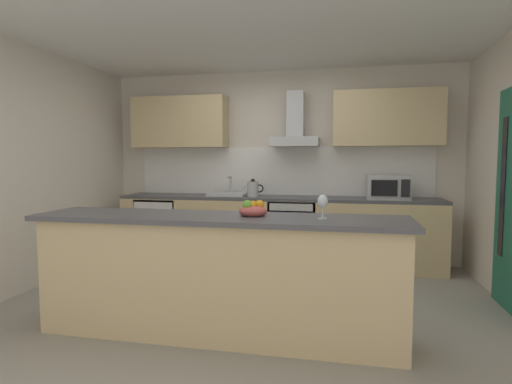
% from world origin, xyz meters
% --- Properties ---
extents(ground, '(5.77, 4.74, 0.02)m').
position_xyz_m(ground, '(0.00, 0.00, -0.01)').
color(ground, gray).
extents(ceiling, '(5.77, 4.74, 0.02)m').
position_xyz_m(ceiling, '(0.00, 0.00, 2.61)').
color(ceiling, white).
extents(wall_back, '(5.77, 0.12, 2.60)m').
position_xyz_m(wall_back, '(0.00, 1.93, 1.30)').
color(wall_back, silver).
rests_on(wall_back, ground).
extents(wall_left, '(0.12, 4.74, 2.60)m').
position_xyz_m(wall_left, '(-2.44, 0.00, 1.30)').
color(wall_left, silver).
rests_on(wall_left, ground).
extents(backsplash_tile, '(4.05, 0.02, 0.66)m').
position_xyz_m(backsplash_tile, '(0.00, 1.86, 1.23)').
color(backsplash_tile, white).
extents(counter_back, '(4.20, 0.60, 0.90)m').
position_xyz_m(counter_back, '(0.00, 1.55, 0.45)').
color(counter_back, '#D1B784').
rests_on(counter_back, ground).
extents(counter_island, '(2.91, 0.64, 0.95)m').
position_xyz_m(counter_island, '(-0.08, -0.77, 0.48)').
color(counter_island, '#D1B784').
rests_on(counter_island, ground).
extents(upper_cabinets, '(4.14, 0.32, 0.70)m').
position_xyz_m(upper_cabinets, '(-0.00, 1.70, 1.91)').
color(upper_cabinets, '#D1B784').
extents(oven, '(0.60, 0.62, 0.80)m').
position_xyz_m(oven, '(0.24, 1.52, 0.46)').
color(oven, slate).
rests_on(oven, ground).
extents(refrigerator, '(0.58, 0.60, 0.85)m').
position_xyz_m(refrigerator, '(-1.61, 1.52, 0.43)').
color(refrigerator, white).
rests_on(refrigerator, ground).
extents(microwave, '(0.50, 0.38, 0.30)m').
position_xyz_m(microwave, '(1.41, 1.49, 1.05)').
color(microwave, '#B7BABC').
rests_on(microwave, counter_back).
extents(sink, '(0.50, 0.40, 0.26)m').
position_xyz_m(sink, '(-0.65, 1.53, 0.93)').
color(sink, silver).
rests_on(sink, counter_back).
extents(kettle, '(0.29, 0.15, 0.24)m').
position_xyz_m(kettle, '(-0.30, 1.49, 1.01)').
color(kettle, '#B7BABC').
rests_on(kettle, counter_back).
extents(range_hood, '(0.62, 0.45, 0.72)m').
position_xyz_m(range_hood, '(0.24, 1.65, 1.79)').
color(range_hood, '#B7BABC').
extents(wine_glass, '(0.08, 0.08, 0.18)m').
position_xyz_m(wine_glass, '(0.72, -0.78, 1.08)').
color(wine_glass, silver).
rests_on(wine_glass, counter_island).
extents(fruit_bowl, '(0.22, 0.22, 0.13)m').
position_xyz_m(fruit_bowl, '(0.19, -0.72, 1.00)').
color(fruit_bowl, '#B24C47').
rests_on(fruit_bowl, counter_island).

